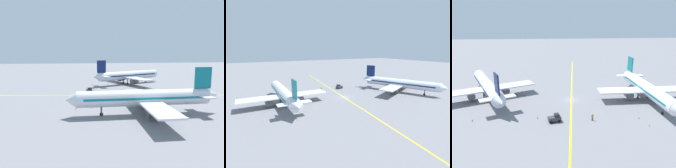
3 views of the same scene
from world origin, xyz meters
The scene contains 10 objects.
ground_plane centered at (0.00, 0.00, 0.00)m, with size 400.00×400.00×0.00m, color slate.
apron_yellow_centreline centered at (0.00, 0.00, 0.00)m, with size 0.40×120.00×0.01m, color yellow.
airplane_at_gate centered at (-25.06, 4.07, 3.71)m, with size 27.63×33.55×10.60m.
airplane_adjacent_stand centered at (21.84, -1.92, 3.71)m, with size 28.01×35.41×10.60m.
baggage_tug_dark centered at (-5.51, -13.70, 0.90)m, with size 3.24×2.26×2.11m.
ground_crew_worker centered at (3.44, -13.85, 0.91)m, with size 0.56×0.31×1.68m.
traffic_cone_near_nose centered at (15.66, -17.74, 0.28)m, with size 0.32×0.32×0.55m, color orange.
traffic_cone_mid_apron centered at (14.90, -13.81, 0.28)m, with size 0.32×0.32×0.55m, color orange.
traffic_cone_by_wingtip centered at (-9.67, -11.74, 0.28)m, with size 0.32×0.32×0.55m, color orange.
traffic_cone_far_edge centered at (-25.03, -11.93, 0.28)m, with size 0.32×0.32×0.55m, color orange.
Camera 2 is at (32.97, 55.41, 18.48)m, focal length 28.00 mm.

